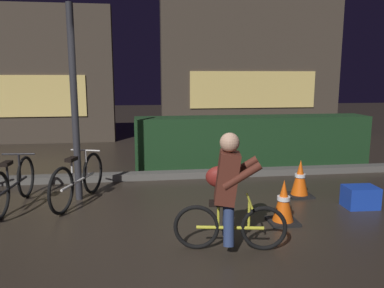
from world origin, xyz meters
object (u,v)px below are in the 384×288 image
street_post (74,105)px  traffic_cone_far (300,179)px  cyclist (228,191)px  blue_crate (360,197)px  traffic_cone_near (283,202)px  parked_bike_center_left (78,180)px  parked_bike_left_mid (13,184)px

street_post → traffic_cone_far: 3.50m
street_post → cyclist: street_post is taller
blue_crate → traffic_cone_near: bearing=-162.6°
parked_bike_center_left → cyclist: 2.52m
traffic_cone_near → blue_crate: 1.34m
parked_bike_left_mid → traffic_cone_near: size_ratio=2.81×
street_post → parked_bike_center_left: (0.02, -0.15, -1.07)m
blue_crate → cyclist: bearing=-154.5°
traffic_cone_far → blue_crate: traffic_cone_far is taller
parked_bike_center_left → traffic_cone_far: parked_bike_center_left is taller
cyclist → blue_crate: bearing=35.6°
street_post → cyclist: size_ratio=2.25×
parked_bike_center_left → traffic_cone_far: 3.28m
parked_bike_left_mid → parked_bike_center_left: parked_bike_center_left is taller
parked_bike_left_mid → blue_crate: size_ratio=3.53×
street_post → parked_bike_center_left: bearing=-81.5°
traffic_cone_near → cyclist: cyclist is taller
street_post → parked_bike_left_mid: 1.38m
street_post → blue_crate: 4.22m
traffic_cone_near → street_post: bearing=153.9°
parked_bike_left_mid → traffic_cone_far: bearing=-86.3°
parked_bike_left_mid → blue_crate: (4.77, -0.66, -0.18)m
parked_bike_center_left → blue_crate: parked_bike_center_left is taller
cyclist → parked_bike_left_mid: bearing=157.7°
parked_bike_center_left → cyclist: size_ratio=1.22×
street_post → blue_crate: (3.93, -0.90, -1.25)m
traffic_cone_far → traffic_cone_near: bearing=-122.8°
parked_bike_center_left → blue_crate: 3.98m
street_post → traffic_cone_far: (3.30, -0.30, -1.13)m
traffic_cone_near → blue_crate: size_ratio=1.25×
parked_bike_left_mid → traffic_cone_far: size_ratio=2.75×
traffic_cone_near → cyclist: (-0.85, -0.61, 0.36)m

